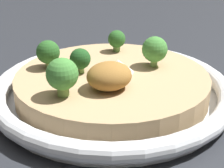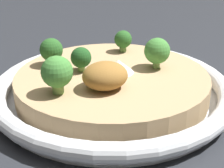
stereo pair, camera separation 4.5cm
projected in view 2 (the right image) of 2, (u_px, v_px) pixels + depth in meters
The scene contains 9 objects.
ground_plane at pixel (112, 99), 0.46m from camera, with size 6.00×6.00×0.00m, color #23262B.
risotto_bowl at pixel (112, 87), 0.45m from camera, with size 0.32×0.32×0.04m.
cheese_sprinkle at pixel (117, 65), 0.45m from camera, with size 0.04×0.04×0.02m.
crispy_onion_garnish at pixel (105, 76), 0.40m from camera, with size 0.05×0.05×0.03m.
broccoli_front_left at pixel (123, 40), 0.52m from camera, with size 0.03×0.03×0.03m.
broccoli_back_right at pixel (57, 73), 0.38m from camera, with size 0.04×0.04×0.04m.
broccoli_left at pixel (157, 51), 0.45m from camera, with size 0.03×0.03×0.04m.
broccoli_front_right at pixel (51, 50), 0.46m from camera, with size 0.03×0.03×0.04m.
broccoli_right at pixel (81, 58), 0.45m from camera, with size 0.03×0.03×0.03m.
Camera 2 is at (0.19, 0.36, 0.21)m, focal length 55.00 mm.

